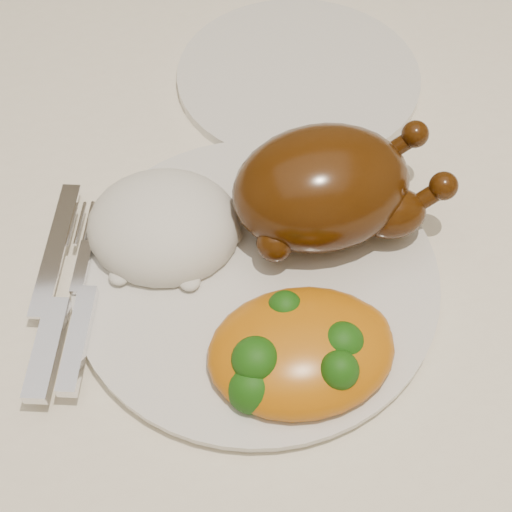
{
  "coord_description": "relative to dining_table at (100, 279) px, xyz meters",
  "views": [
    {
      "loc": [
        0.1,
        -0.37,
        1.2
      ],
      "look_at": [
        0.13,
        -0.08,
        0.8
      ],
      "focal_mm": 50.0,
      "sensor_mm": 36.0,
      "label": 1
    }
  ],
  "objects": [
    {
      "name": "floor",
      "position": [
        0.0,
        0.0,
        -0.67
      ],
      "size": [
        4.0,
        4.0,
        0.0
      ],
      "primitive_type": "plane",
      "color": "#51301C",
      "rests_on": "ground"
    },
    {
      "name": "dining_table",
      "position": [
        0.0,
        0.0,
        0.0
      ],
      "size": [
        1.6,
        0.9,
        0.76
      ],
      "color": "brown",
      "rests_on": "floor"
    },
    {
      "name": "tablecloth",
      "position": [
        0.0,
        0.0,
        0.07
      ],
      "size": [
        1.73,
        1.03,
        0.18
      ],
      "color": "white",
      "rests_on": "dining_table"
    },
    {
      "name": "dinner_plate",
      "position": [
        0.13,
        -0.08,
        0.11
      ],
      "size": [
        0.3,
        0.3,
        0.01
      ],
      "primitive_type": "cylinder",
      "rotation": [
        0.0,
        0.0,
        -0.15
      ],
      "color": "silver",
      "rests_on": "tablecloth"
    },
    {
      "name": "side_plate",
      "position": [
        0.19,
        0.13,
        0.11
      ],
      "size": [
        0.22,
        0.22,
        0.01
      ],
      "primitive_type": "cylinder",
      "rotation": [
        0.0,
        0.0,
        0.01
      ],
      "color": "silver",
      "rests_on": "tablecloth"
    },
    {
      "name": "roast_chicken",
      "position": [
        0.19,
        -0.04,
        0.15
      ],
      "size": [
        0.17,
        0.12,
        0.08
      ],
      "rotation": [
        0.0,
        0.0,
        0.15
      ],
      "color": "#4A2507",
      "rests_on": "dinner_plate"
    },
    {
      "name": "rice_mound",
      "position": [
        0.07,
        -0.04,
        0.12
      ],
      "size": [
        0.13,
        0.12,
        0.06
      ],
      "rotation": [
        0.0,
        0.0,
        -0.2
      ],
      "color": "white",
      "rests_on": "dinner_plate"
    },
    {
      "name": "mac_and_cheese",
      "position": [
        0.16,
        -0.16,
        0.12
      ],
      "size": [
        0.13,
        0.11,
        0.05
      ],
      "rotation": [
        0.0,
        0.0,
        0.08
      ],
      "color": "orange",
      "rests_on": "dinner_plate"
    },
    {
      "name": "cutlery",
      "position": [
        -0.0,
        -0.11,
        0.12
      ],
      "size": [
        0.05,
        0.18,
        0.01
      ],
      "rotation": [
        0.0,
        0.0,
        -0.15
      ],
      "color": "silver",
      "rests_on": "dinner_plate"
    }
  ]
}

